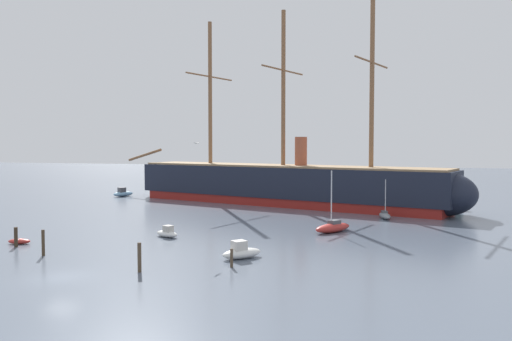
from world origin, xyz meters
The scene contains 15 objects.
ground_plane centered at (0.00, 0.00, 0.00)m, with size 400.00×400.00×0.00m, color slate.
tall_ship centered at (5.72, 50.17, 3.43)m, with size 63.73×24.61×31.52m.
dinghy_foreground_left centered at (-12.17, 10.12, 0.27)m, with size 2.39×1.47×0.53m.
motorboat_foreground_right centered at (11.10, 9.81, 0.56)m, with size 3.67×3.87×1.58m.
motorboat_near_centre centered at (0.37, 17.61, 0.45)m, with size 3.28×2.44×1.27m.
sailboat_mid_right centered at (17.05, 25.50, 0.59)m, with size 4.33×5.36×6.99m.
sailboat_alongside_stern centered at (22.34, 38.28, 0.44)m, with size 2.23×4.22×5.26m.
motorboat_far_left centered at (-26.58, 55.18, 0.60)m, with size 3.40×4.41×1.71m.
motorboat_far_right centered at (32.50, 50.26, 0.70)m, with size 2.13×4.80×1.99m.
sailboat_distant_centre centered at (-0.01, 63.21, 0.53)m, with size 5.05×2.24×6.35m.
mooring_piling_nearest centered at (-11.38, 8.74, 0.96)m, with size 0.34×0.34×1.92m, color #382B1E.
mooring_piling_left_pair centered at (11.31, 6.51, 0.75)m, with size 0.25×0.25×1.49m, color #4C3D2D.
mooring_piling_right_pair centered at (4.94, 3.01, 1.15)m, with size 0.30×0.30×2.31m, color #4C3D2D.
mooring_piling_midwater centered at (-6.26, 6.14, 1.16)m, with size 0.28×0.28×2.32m, color #423323.
seagull_in_flight centered at (4.92, 14.89, 10.03)m, with size 0.41×1.16×0.13m.
Camera 1 is at (24.48, -33.14, 9.96)m, focal length 36.65 mm.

